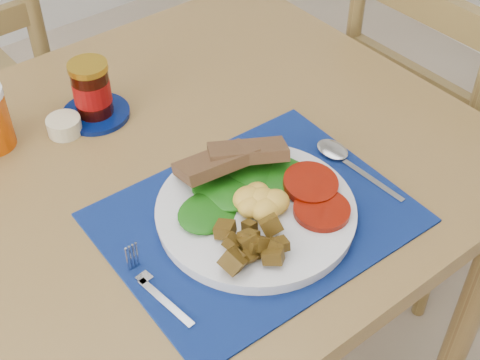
# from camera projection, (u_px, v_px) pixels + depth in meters

# --- Properties ---
(table) EXTENTS (1.40, 0.90, 0.75)m
(table) POSITION_uv_depth(u_px,v_px,m) (95.00, 236.00, 1.14)
(table) COLOR brown
(table) RESTS_ON ground
(chair_end) EXTENTS (0.39, 0.41, 1.09)m
(chair_end) POSITION_uv_depth(u_px,v_px,m) (429.00, 105.00, 1.60)
(chair_end) COLOR brown
(chair_end) RESTS_ON ground
(placemat) EXTENTS (0.47, 0.37, 0.00)m
(placemat) POSITION_uv_depth(u_px,v_px,m) (256.00, 218.00, 1.06)
(placemat) COLOR #040531
(placemat) RESTS_ON table
(breakfast_plate) EXTENTS (0.31, 0.31, 0.08)m
(breakfast_plate) POSITION_uv_depth(u_px,v_px,m) (255.00, 210.00, 1.03)
(breakfast_plate) COLOR silver
(breakfast_plate) RESTS_ON placemat
(fork) EXTENTS (0.03, 0.16, 0.00)m
(fork) POSITION_uv_depth(u_px,v_px,m) (152.00, 287.00, 0.95)
(fork) COLOR #B2B5BA
(fork) RESTS_ON placemat
(spoon) EXTENTS (0.05, 0.19, 0.01)m
(spoon) POSITION_uv_depth(u_px,v_px,m) (344.00, 159.00, 1.15)
(spoon) COLOR #B2B5BA
(spoon) RESTS_ON placemat
(ramekin) EXTENTS (0.06, 0.06, 0.03)m
(ramekin) POSITION_uv_depth(u_px,v_px,m) (64.00, 126.00, 1.20)
(ramekin) COLOR beige
(ramekin) RESTS_ON table
(jam_on_saucer) EXTENTS (0.13, 0.13, 0.11)m
(jam_on_saucer) POSITION_uv_depth(u_px,v_px,m) (92.00, 94.00, 1.22)
(jam_on_saucer) COLOR #04134C
(jam_on_saucer) RESTS_ON table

